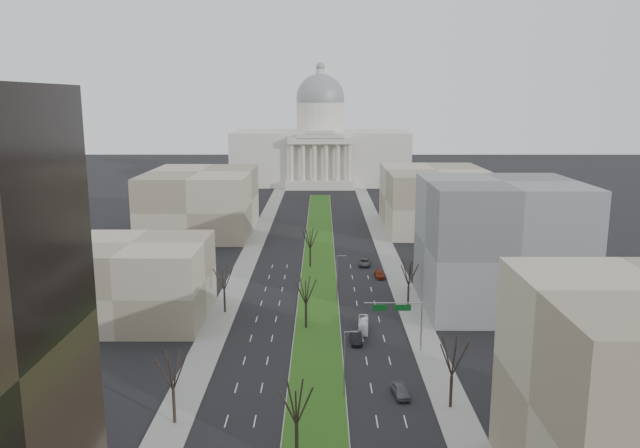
{
  "coord_description": "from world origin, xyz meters",
  "views": [
    {
      "loc": [
        0.72,
        -21.61,
        38.87
      ],
      "look_at": [
        0.33,
        108.77,
        12.57
      ],
      "focal_mm": 35.0,
      "sensor_mm": 36.0,
      "label": 1
    }
  ],
  "objects_px": {
    "car_black": "(356,338)",
    "car_grey_far": "(365,262)",
    "car_grey_near": "(400,391)",
    "box_van": "(363,325)",
    "car_red": "(380,274)"
  },
  "relations": [
    {
      "from": "car_black",
      "to": "car_grey_far",
      "type": "xyz_separation_m",
      "value": [
        4.59,
        47.55,
        -0.07
      ]
    },
    {
      "from": "car_grey_far",
      "to": "car_black",
      "type": "bearing_deg",
      "value": -89.43
    },
    {
      "from": "car_grey_near",
      "to": "box_van",
      "type": "bearing_deg",
      "value": 90.34
    },
    {
      "from": "car_black",
      "to": "box_van",
      "type": "relative_size",
      "value": 0.73
    },
    {
      "from": "car_red",
      "to": "box_van",
      "type": "distance_m",
      "value": 32.58
    },
    {
      "from": "car_black",
      "to": "box_van",
      "type": "height_order",
      "value": "box_van"
    },
    {
      "from": "car_black",
      "to": "car_red",
      "type": "xyz_separation_m",
      "value": [
        7.22,
        37.49,
        -0.11
      ]
    },
    {
      "from": "car_red",
      "to": "box_van",
      "type": "bearing_deg",
      "value": -102.11
    },
    {
      "from": "car_grey_near",
      "to": "car_black",
      "type": "bearing_deg",
      "value": 97.12
    },
    {
      "from": "car_grey_far",
      "to": "car_red",
      "type": "bearing_deg",
      "value": -69.27
    },
    {
      "from": "car_grey_near",
      "to": "car_grey_far",
      "type": "xyz_separation_m",
      "value": [
        -0.31,
        66.13,
        -0.04
      ]
    },
    {
      "from": "car_grey_near",
      "to": "box_van",
      "type": "distance_m",
      "value": 24.23
    },
    {
      "from": "car_grey_near",
      "to": "car_black",
      "type": "height_order",
      "value": "car_black"
    },
    {
      "from": "car_grey_near",
      "to": "car_black",
      "type": "distance_m",
      "value": 19.22
    },
    {
      "from": "car_red",
      "to": "car_grey_far",
      "type": "height_order",
      "value": "car_grey_far"
    }
  ]
}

